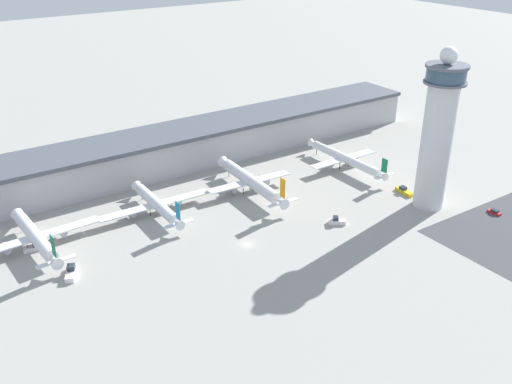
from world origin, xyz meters
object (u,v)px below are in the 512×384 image
(airplane_gate_bravo, at_px, (157,204))
(service_truck_baggage, at_px, (404,191))
(airplane_gate_charlie, at_px, (251,181))
(service_truck_catering, at_px, (34,247))
(control_tower, at_px, (438,132))
(airplane_gate_delta, at_px, (345,159))
(car_green_van, at_px, (494,212))
(service_truck_fuel, at_px, (71,272))
(airplane_gate_alpha, at_px, (36,237))
(service_truck_water, at_px, (337,221))

(airplane_gate_bravo, bearing_deg, service_truck_baggage, -23.56)
(airplane_gate_charlie, bearing_deg, airplane_gate_bravo, 173.90)
(airplane_gate_charlie, height_order, service_truck_catering, airplane_gate_charlie)
(control_tower, relative_size, airplane_gate_delta, 1.25)
(airplane_gate_bravo, xyz_separation_m, car_green_van, (98.76, -66.29, -3.19))
(airplane_gate_charlie, relative_size, car_green_van, 9.44)
(service_truck_catering, distance_m, service_truck_fuel, 21.22)
(service_truck_catering, xyz_separation_m, car_green_van, (141.14, -65.74, -0.34))
(airplane_gate_bravo, height_order, service_truck_fuel, airplane_gate_bravo)
(airplane_gate_charlie, distance_m, service_truck_catering, 79.42)
(airplane_gate_bravo, relative_size, airplane_gate_delta, 0.91)
(service_truck_catering, bearing_deg, car_green_van, -24.97)
(airplane_gate_alpha, xyz_separation_m, service_truck_water, (89.12, -40.38, -3.34))
(control_tower, xyz_separation_m, airplane_gate_alpha, (-125.50, 48.28, -23.75))
(airplane_gate_charlie, relative_size, service_truck_fuel, 5.34)
(service_truck_baggage, xyz_separation_m, service_truck_water, (-37.03, -3.95, 0.12))
(service_truck_fuel, bearing_deg, service_truck_water, -13.08)
(service_truck_catering, xyz_separation_m, service_truck_water, (90.05, -40.32, 0.03))
(airplane_gate_bravo, relative_size, service_truck_fuel, 4.84)
(service_truck_baggage, bearing_deg, service_truck_catering, 164.03)
(control_tower, bearing_deg, airplane_gate_delta, 92.71)
(service_truck_baggage, bearing_deg, airplane_gate_delta, 94.98)
(service_truck_catering, bearing_deg, airplane_gate_bravo, 0.75)
(airplane_gate_bravo, distance_m, airplane_gate_delta, 82.30)
(airplane_gate_alpha, xyz_separation_m, airplane_gate_bravo, (41.46, 0.50, -0.53))
(service_truck_fuel, height_order, service_truck_water, service_truck_fuel)
(airplane_gate_delta, bearing_deg, service_truck_catering, 177.27)
(service_truck_fuel, bearing_deg, control_tower, -12.83)
(airplane_gate_alpha, relative_size, service_truck_baggage, 5.00)
(airplane_gate_alpha, xyz_separation_m, airplane_gate_delta, (123.50, -6.00, 0.04))
(airplane_gate_delta, height_order, service_truck_water, airplane_gate_delta)
(service_truck_fuel, xyz_separation_m, service_truck_baggage, (121.95, -15.78, -0.24))
(airplane_gate_bravo, xyz_separation_m, service_truck_catering, (-42.38, -0.56, -2.85))
(airplane_gate_charlie, height_order, service_truck_water, airplane_gate_charlie)
(airplane_gate_bravo, xyz_separation_m, airplane_gate_delta, (82.04, -6.50, 0.57))
(service_truck_fuel, height_order, service_truck_baggage, service_truck_fuel)
(airplane_gate_charlie, relative_size, service_truck_water, 7.50)
(control_tower, bearing_deg, car_green_van, -49.97)
(airplane_gate_delta, xyz_separation_m, car_green_van, (16.72, -59.80, -3.76))
(service_truck_catering, bearing_deg, control_tower, -20.88)
(airplane_gate_alpha, xyz_separation_m, service_truck_fuel, (4.20, -20.65, -3.21))
(airplane_gate_bravo, relative_size, service_truck_baggage, 4.97)
(airplane_gate_alpha, distance_m, airplane_gate_delta, 123.64)
(control_tower, height_order, service_truck_fuel, control_tower)
(service_truck_catering, height_order, service_truck_baggage, service_truck_catering)
(control_tower, xyz_separation_m, service_truck_catering, (-126.42, 48.22, -27.13))
(airplane_gate_delta, bearing_deg, car_green_van, -74.38)
(airplane_gate_charlie, xyz_separation_m, service_truck_water, (10.79, -36.94, -3.72))
(service_truck_catering, height_order, car_green_van, service_truck_catering)
(service_truck_fuel, bearing_deg, airplane_gate_charlie, 13.07)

